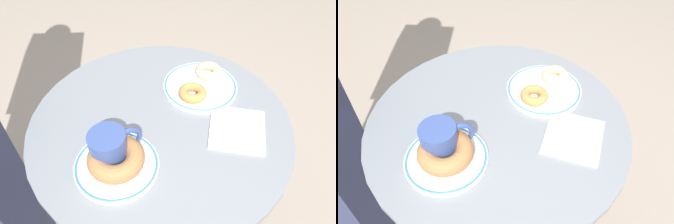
# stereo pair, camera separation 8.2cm
# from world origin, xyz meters

# --- Properties ---
(cafe_table) EXTENTS (0.67, 0.67, 0.76)m
(cafe_table) POSITION_xyz_m (0.00, 0.00, 0.50)
(cafe_table) COLOR slate
(cafe_table) RESTS_ON ground
(plate_left) EXTENTS (0.19, 0.19, 0.01)m
(plate_left) POSITION_xyz_m (-0.16, 0.03, 0.76)
(plate_left) COLOR white
(plate_left) RESTS_ON cafe_table
(plate_right) EXTENTS (0.21, 0.21, 0.01)m
(plate_right) POSITION_xyz_m (0.16, -0.04, 0.76)
(plate_right) COLOR white
(plate_right) RESTS_ON cafe_table
(donut_cinnamon) EXTENTS (0.18, 0.18, 0.04)m
(donut_cinnamon) POSITION_xyz_m (-0.16, 0.02, 0.79)
(donut_cinnamon) COLOR #A36B3D
(donut_cinnamon) RESTS_ON plate_left
(donut_glazed) EXTENTS (0.09, 0.09, 0.02)m
(donut_glazed) POSITION_xyz_m (0.22, -0.05, 0.78)
(donut_glazed) COLOR #E0B789
(donut_glazed) RESTS_ON plate_right
(donut_old_fashioned) EXTENTS (0.08, 0.08, 0.02)m
(donut_old_fashioned) POSITION_xyz_m (0.11, -0.04, 0.78)
(donut_old_fashioned) COLOR #BC7F42
(donut_old_fashioned) RESTS_ON plate_right
(paper_napkin) EXTENTS (0.17, 0.17, 0.01)m
(paper_napkin) POSITION_xyz_m (0.06, -0.18, 0.76)
(paper_napkin) COLOR white
(paper_napkin) RESTS_ON cafe_table
(coffee_mug) EXTENTS (0.11, 0.09, 0.09)m
(coffee_mug) POSITION_xyz_m (-0.15, 0.04, 0.80)
(coffee_mug) COLOR #334784
(coffee_mug) RESTS_ON cafe_table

